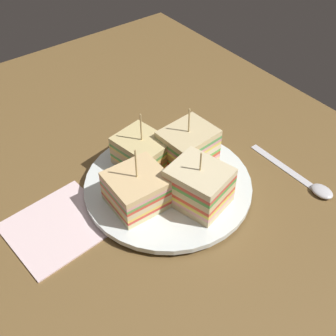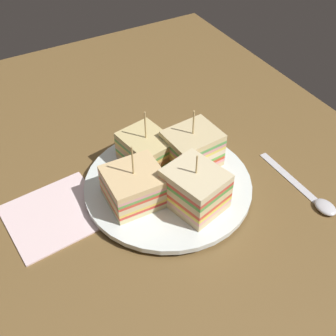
{
  "view_description": "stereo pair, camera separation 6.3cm",
  "coord_description": "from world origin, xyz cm",
  "px_view_note": "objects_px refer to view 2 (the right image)",
  "views": [
    {
      "loc": [
        -36.62,
        27.81,
        47.86
      ],
      "look_at": [
        0.0,
        0.0,
        4.58
      ],
      "focal_mm": 45.67,
      "sensor_mm": 36.0,
      "label": 1
    },
    {
      "loc": [
        -40.08,
        22.53,
        47.86
      ],
      "look_at": [
        0.0,
        0.0,
        4.58
      ],
      "focal_mm": 45.67,
      "sensor_mm": 36.0,
      "label": 2
    }
  ],
  "objects_px": {
    "sandwich_wedge_1": "(192,149)",
    "plate": "(168,185)",
    "chip_pile": "(170,174)",
    "sandwich_wedge_2": "(147,150)",
    "sandwich_wedge_0": "(195,189)",
    "napkin": "(55,214)",
    "sandwich_wedge_3": "(135,186)",
    "spoon": "(314,198)"
  },
  "relations": [
    {
      "from": "sandwich_wedge_1",
      "to": "chip_pile",
      "type": "height_order",
      "value": "sandwich_wedge_1"
    },
    {
      "from": "sandwich_wedge_3",
      "to": "napkin",
      "type": "distance_m",
      "value": 0.13
    },
    {
      "from": "sandwich_wedge_1",
      "to": "plate",
      "type": "bearing_deg",
      "value": 16.0
    },
    {
      "from": "sandwich_wedge_1",
      "to": "sandwich_wedge_2",
      "type": "height_order",
      "value": "sandwich_wedge_1"
    },
    {
      "from": "sandwich_wedge_1",
      "to": "sandwich_wedge_0",
      "type": "bearing_deg",
      "value": 56.48
    },
    {
      "from": "sandwich_wedge_2",
      "to": "sandwich_wedge_3",
      "type": "distance_m",
      "value": 0.08
    },
    {
      "from": "sandwich_wedge_0",
      "to": "spoon",
      "type": "bearing_deg",
      "value": -127.15
    },
    {
      "from": "napkin",
      "to": "plate",
      "type": "bearing_deg",
      "value": -101.82
    },
    {
      "from": "sandwich_wedge_0",
      "to": "napkin",
      "type": "relative_size",
      "value": 0.7
    },
    {
      "from": "sandwich_wedge_1",
      "to": "napkin",
      "type": "relative_size",
      "value": 0.75
    },
    {
      "from": "sandwich_wedge_1",
      "to": "chip_pile",
      "type": "relative_size",
      "value": 1.38
    },
    {
      "from": "sandwich_wedge_0",
      "to": "sandwich_wedge_1",
      "type": "xyz_separation_m",
      "value": [
        0.08,
        -0.04,
        -0.0
      ]
    },
    {
      "from": "sandwich_wedge_3",
      "to": "spoon",
      "type": "bearing_deg",
      "value": -24.89
    },
    {
      "from": "sandwich_wedge_0",
      "to": "spoon",
      "type": "xyz_separation_m",
      "value": [
        -0.07,
        -0.17,
        -0.04
      ]
    },
    {
      "from": "chip_pile",
      "to": "napkin",
      "type": "xyz_separation_m",
      "value": [
        0.03,
        0.18,
        -0.02
      ]
    },
    {
      "from": "napkin",
      "to": "chip_pile",
      "type": "bearing_deg",
      "value": -99.04
    },
    {
      "from": "chip_pile",
      "to": "sandwich_wedge_2",
      "type": "bearing_deg",
      "value": 14.77
    },
    {
      "from": "sandwich_wedge_1",
      "to": "sandwich_wedge_2",
      "type": "distance_m",
      "value": 0.07
    },
    {
      "from": "napkin",
      "to": "sandwich_wedge_0",
      "type": "bearing_deg",
      "value": -116.96
    },
    {
      "from": "sandwich_wedge_3",
      "to": "chip_pile",
      "type": "height_order",
      "value": "sandwich_wedge_3"
    },
    {
      "from": "sandwich_wedge_3",
      "to": "spoon",
      "type": "distance_m",
      "value": 0.27
    },
    {
      "from": "sandwich_wedge_0",
      "to": "chip_pile",
      "type": "height_order",
      "value": "sandwich_wedge_0"
    },
    {
      "from": "sandwich_wedge_0",
      "to": "napkin",
      "type": "distance_m",
      "value": 0.21
    },
    {
      "from": "sandwich_wedge_1",
      "to": "napkin",
      "type": "bearing_deg",
      "value": -8.4
    },
    {
      "from": "sandwich_wedge_3",
      "to": "chip_pile",
      "type": "distance_m",
      "value": 0.07
    },
    {
      "from": "sandwich_wedge_0",
      "to": "sandwich_wedge_1",
      "type": "bearing_deg",
      "value": -43.8
    },
    {
      "from": "sandwich_wedge_3",
      "to": "napkin",
      "type": "bearing_deg",
      "value": 161.96
    },
    {
      "from": "plate",
      "to": "sandwich_wedge_3",
      "type": "distance_m",
      "value": 0.07
    },
    {
      "from": "sandwich_wedge_3",
      "to": "napkin",
      "type": "height_order",
      "value": "sandwich_wedge_3"
    },
    {
      "from": "plate",
      "to": "napkin",
      "type": "xyz_separation_m",
      "value": [
        0.04,
        0.17,
        -0.01
      ]
    },
    {
      "from": "sandwich_wedge_0",
      "to": "spoon",
      "type": "distance_m",
      "value": 0.19
    },
    {
      "from": "sandwich_wedge_2",
      "to": "chip_pile",
      "type": "bearing_deg",
      "value": 4.36
    },
    {
      "from": "sandwich_wedge_0",
      "to": "sandwich_wedge_3",
      "type": "height_order",
      "value": "sandwich_wedge_3"
    },
    {
      "from": "sandwich_wedge_1",
      "to": "sandwich_wedge_3",
      "type": "bearing_deg",
      "value": 8.4
    },
    {
      "from": "sandwich_wedge_0",
      "to": "sandwich_wedge_1",
      "type": "height_order",
      "value": "sandwich_wedge_1"
    },
    {
      "from": "sandwich_wedge_2",
      "to": "napkin",
      "type": "distance_m",
      "value": 0.17
    },
    {
      "from": "plate",
      "to": "sandwich_wedge_0",
      "type": "bearing_deg",
      "value": -168.48
    },
    {
      "from": "sandwich_wedge_0",
      "to": "chip_pile",
      "type": "relative_size",
      "value": 1.29
    },
    {
      "from": "plate",
      "to": "sandwich_wedge_1",
      "type": "bearing_deg",
      "value": -69.49
    },
    {
      "from": "sandwich_wedge_1",
      "to": "sandwich_wedge_3",
      "type": "relative_size",
      "value": 1.02
    },
    {
      "from": "sandwich_wedge_0",
      "to": "sandwich_wedge_2",
      "type": "xyz_separation_m",
      "value": [
        0.11,
        0.02,
        -0.01
      ]
    },
    {
      "from": "sandwich_wedge_3",
      "to": "sandwich_wedge_0",
      "type": "bearing_deg",
      "value": -34.61
    }
  ]
}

